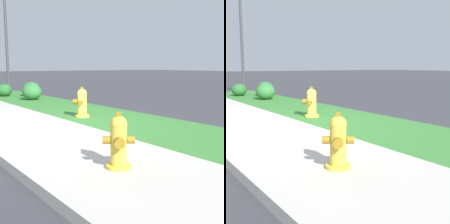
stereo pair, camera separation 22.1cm
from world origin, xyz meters
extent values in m
plane|color=#38383D|center=(0.00, 0.00, 0.00)|extent=(120.00, 120.00, 0.00)
cube|color=#BCB7AD|center=(0.00, 0.00, 0.01)|extent=(18.00, 1.98, 0.01)
cube|color=#387A33|center=(0.00, 2.01, 0.00)|extent=(18.00, 2.05, 0.01)
cylinder|color=gold|center=(2.81, -0.08, 0.03)|extent=(0.29, 0.29, 0.05)
cylinder|color=gold|center=(2.81, -0.08, 0.29)|extent=(0.19, 0.19, 0.48)
sphere|color=gold|center=(2.81, -0.08, 0.53)|extent=(0.20, 0.20, 0.20)
cube|color=olive|center=(2.81, -0.08, 0.64)|extent=(0.08, 0.08, 0.06)
cylinder|color=olive|center=(2.88, 0.04, 0.34)|extent=(0.12, 0.12, 0.09)
cylinder|color=olive|center=(2.73, -0.20, 0.34)|extent=(0.12, 0.12, 0.09)
cylinder|color=olive|center=(2.93, -0.16, 0.34)|extent=(0.15, 0.16, 0.12)
cylinder|color=yellow|center=(-0.60, 1.50, 0.03)|extent=(0.33, 0.33, 0.05)
cylinder|color=yellow|center=(-0.60, 1.50, 0.30)|extent=(0.22, 0.22, 0.50)
sphere|color=yellow|center=(-0.60, 1.50, 0.55)|extent=(0.23, 0.23, 0.23)
cube|color=olive|center=(-0.60, 1.50, 0.68)|extent=(0.08, 0.08, 0.06)
cylinder|color=olive|center=(-0.49, 1.40, 0.36)|extent=(0.13, 0.13, 0.09)
cylinder|color=olive|center=(-0.71, 1.61, 0.36)|extent=(0.13, 0.13, 0.09)
cylinder|color=olive|center=(-0.71, 1.39, 0.36)|extent=(0.16, 0.16, 0.12)
cylinder|color=#3D3D42|center=(-7.51, 2.11, 2.07)|extent=(0.11, 0.11, 4.13)
ellipsoid|color=#28662D|center=(-6.65, 1.65, 0.24)|extent=(0.57, 0.57, 0.49)
ellipsoid|color=#337538|center=(-6.06, 2.51, 0.28)|extent=(0.65, 0.65, 0.56)
ellipsoid|color=#337538|center=(-4.81, 2.02, 0.28)|extent=(0.66, 0.66, 0.56)
camera|label=1|loc=(5.55, -2.23, 1.19)|focal=50.00mm
camera|label=2|loc=(5.68, -2.05, 1.19)|focal=50.00mm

